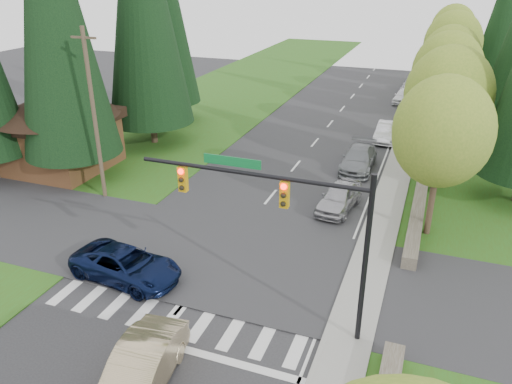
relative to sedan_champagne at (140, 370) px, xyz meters
The scene contains 28 objects.
ground 1.23m from the sedan_champagne, 157.10° to the left, with size 120.00×120.00×0.00m, color #28282B.
grass_east 23.72m from the sedan_champagne, 59.21° to the left, with size 14.00×110.00×0.06m, color #325015.
grass_west 24.65m from the sedan_champagne, 124.24° to the left, with size 14.00×110.00×0.06m, color #325015.
cross_street 8.45m from the sedan_champagne, 95.89° to the left, with size 120.00×8.00×0.10m, color #28282B.
sidewalk_east 23.18m from the sedan_champagne, 74.89° to the left, with size 1.80×80.00×0.13m, color gray.
curb_east 22.97m from the sedan_champagne, 76.94° to the left, with size 0.20×80.00×0.13m, color gray.
stone_wall_north 31.34m from the sedan_champagne, 75.70° to the left, with size 0.70×40.00×0.70m, color #4C4438.
traffic_signal 7.31m from the sedan_champagne, 54.20° to the left, with size 8.70×0.37×6.80m.
brown_building 22.21m from the sedan_champagne, 135.91° to the left, with size 8.40×8.40×5.40m.
utility_pole 16.71m from the sedan_champagne, 129.97° to the left, with size 1.60×0.24×10.00m.
decid_tree_0 17.29m from the sedan_champagne, 59.87° to the left, with size 4.80×4.80×8.37m.
decid_tree_1 23.51m from the sedan_champagne, 68.45° to the left, with size 5.20×5.20×8.80m.
decid_tree_2 29.98m from the sedan_champagne, 73.81° to the left, with size 5.00×5.00×8.82m.
decid_tree_3 36.66m from the sedan_champagne, 76.73° to the left, with size 5.00×5.00×8.55m.
decid_tree_4 43.52m from the sedan_champagne, 78.74° to the left, with size 5.40×5.40×9.18m.
decid_tree_5 50.27m from the sedan_champagne, 80.53° to the left, with size 4.80×4.80×8.30m.
decid_tree_6 57.20m from the sedan_champagne, 81.59° to the left, with size 5.20×5.20×8.86m.
conifer_w_a 22.32m from the sedan_champagne, 133.98° to the left, with size 6.12×6.12×19.80m.
conifer_w_b 26.50m from the sedan_champagne, 132.56° to the left, with size 5.44×5.44×17.80m.
conifer_w_e 33.40m from the sedan_champagne, 117.65° to the left, with size 5.78×5.78×18.80m.
conifer_e_c 50.83m from the sedan_champagne, 74.80° to the left, with size 5.10×5.10×16.80m.
sedan_champagne is the anchor object (origin of this frame).
suv_navy 6.76m from the sedan_champagne, 127.52° to the left, with size 2.38×5.16×1.44m, color #0A1333.
parked_car_a 16.06m from the sedan_champagne, 77.85° to the left, with size 1.77×4.40×1.50m, color #A6A6AB.
parked_car_b 22.61m from the sedan_champagne, 81.51° to the left, with size 2.09×5.14×1.49m, color slate.
parked_car_c 29.69m from the sedan_champagne, 81.50° to the left, with size 1.53×4.38×1.44m, color silver.
parked_car_d 42.63m from the sedan_champagne, 83.87° to the left, with size 1.69×4.21×1.43m, color white.
parked_car_e 48.15m from the sedan_champagne, 84.35° to the left, with size 1.78×4.39×1.27m, color #9C9CA0.
Camera 1 is at (8.78, -10.72, 12.92)m, focal length 35.00 mm.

